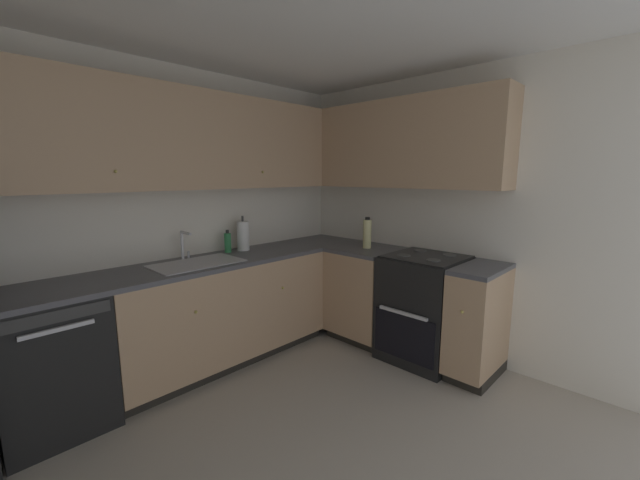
% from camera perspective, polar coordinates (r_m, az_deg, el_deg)
% --- Properties ---
extents(ground_plane, '(3.90, 3.19, 0.02)m').
position_cam_1_polar(ground_plane, '(2.48, -5.12, -30.49)').
color(ground_plane, '#A89E8E').
extents(wall_back, '(4.00, 0.05, 2.46)m').
position_cam_1_polar(wall_back, '(3.32, -24.17, 2.62)').
color(wall_back, silver).
rests_on(wall_back, ground_plane).
extents(wall_right, '(0.05, 3.29, 2.46)m').
position_cam_1_polar(wall_right, '(3.53, 19.52, 3.30)').
color(wall_right, silver).
rests_on(wall_right, ground_plane).
extents(dishwasher, '(0.60, 0.63, 0.87)m').
position_cam_1_polar(dishwasher, '(3.01, -35.35, -14.79)').
color(dishwasher, black).
rests_on(dishwasher, ground_plane).
extents(lower_cabinets_back, '(1.85, 0.62, 0.87)m').
position_cam_1_polar(lower_cabinets_back, '(3.41, -14.37, -10.37)').
color(lower_cabinets_back, tan).
rests_on(lower_cabinets_back, ground_plane).
extents(countertop_back, '(3.05, 0.60, 0.03)m').
position_cam_1_polar(countertop_back, '(3.28, -14.71, -3.02)').
color(countertop_back, '#4C4C51').
rests_on(countertop_back, lower_cabinets_back).
extents(lower_cabinets_right, '(0.62, 1.53, 0.87)m').
position_cam_1_polar(lower_cabinets_right, '(3.58, 11.72, -9.28)').
color(lower_cabinets_right, tan).
rests_on(lower_cabinets_right, ground_plane).
extents(countertop_right, '(0.60, 1.53, 0.03)m').
position_cam_1_polar(countertop_right, '(3.46, 11.95, -2.25)').
color(countertop_right, '#4C4C51').
rests_on(countertop_right, lower_cabinets_right).
extents(oven_range, '(0.68, 0.62, 1.05)m').
position_cam_1_polar(oven_range, '(3.47, 15.35, -9.67)').
color(oven_range, black).
rests_on(oven_range, ground_plane).
extents(upper_cabinets_back, '(2.73, 0.34, 0.76)m').
position_cam_1_polar(upper_cabinets_back, '(3.26, -19.28, 13.93)').
color(upper_cabinets_back, tan).
extents(upper_cabinets_right, '(0.32, 2.08, 0.76)m').
position_cam_1_polar(upper_cabinets_right, '(3.63, 10.65, 13.82)').
color(upper_cabinets_right, tan).
extents(sink, '(0.68, 0.40, 0.10)m').
position_cam_1_polar(sink, '(3.15, -17.94, -4.12)').
color(sink, '#B7B7BC').
rests_on(sink, countertop_back).
extents(faucet, '(0.07, 0.16, 0.24)m').
position_cam_1_polar(faucet, '(3.30, -19.76, -0.40)').
color(faucet, silver).
rests_on(faucet, countertop_back).
extents(soap_bottle, '(0.06, 0.06, 0.20)m').
position_cam_1_polar(soap_bottle, '(3.51, -13.68, -0.36)').
color(soap_bottle, '#338C4C').
rests_on(soap_bottle, countertop_back).
extents(paper_towel_roll, '(0.11, 0.11, 0.33)m').
position_cam_1_polar(paper_towel_roll, '(3.56, -11.47, 0.62)').
color(paper_towel_roll, white).
rests_on(paper_towel_roll, countertop_back).
extents(oil_bottle, '(0.08, 0.08, 0.29)m').
position_cam_1_polar(oil_bottle, '(3.63, 7.09, 0.98)').
color(oil_bottle, beige).
rests_on(oil_bottle, countertop_right).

